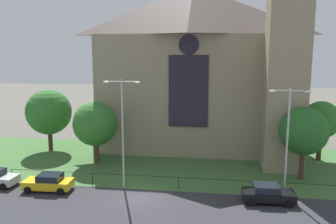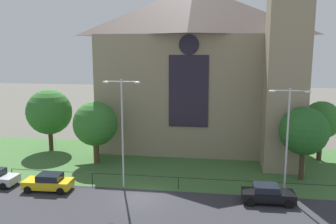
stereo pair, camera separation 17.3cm
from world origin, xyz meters
name	(u,v)px [view 1 (the left image)]	position (x,y,z in m)	size (l,w,h in m)	color
ground	(160,162)	(0.00, 10.00, 0.00)	(160.00, 160.00, 0.00)	#56544C
road_asphalt	(136,209)	(0.00, -2.00, 0.00)	(120.00, 8.00, 0.01)	#2D2D33
grass_verge	(157,168)	(0.00, 8.00, 0.00)	(120.00, 20.00, 0.01)	#3D6633
church_building	(199,66)	(3.67, 17.29, 10.27)	(23.20, 16.20, 26.00)	gray
iron_railing	(179,179)	(2.90, 2.50, 0.98)	(32.11, 0.07, 1.13)	black
tree_right_near	(304,131)	(14.28, 6.67, 4.75)	(4.56, 4.56, 7.05)	#423021
tree_left_far	(49,112)	(-14.08, 12.62, 4.80)	(5.47, 5.47, 7.55)	#423021
tree_right_far	(321,120)	(17.57, 13.30, 4.57)	(4.16, 4.16, 6.69)	#423021
tree_left_near	(95,124)	(-6.90, 8.74, 4.38)	(4.83, 4.83, 6.82)	#4C3823
streetlamp_near	(122,121)	(-2.11, 2.40, 6.09)	(3.37, 0.26, 9.80)	#B2B2B7
streetlamp_far	(288,130)	(12.02, 2.40, 5.79)	(3.37, 0.26, 9.25)	#B2B2B7
parked_car_yellow	(49,182)	(-8.48, 0.63, 0.74)	(4.27, 2.16, 1.51)	gold
parked_car_black	(268,194)	(10.45, 0.77, 0.74)	(4.26, 2.14, 1.51)	black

